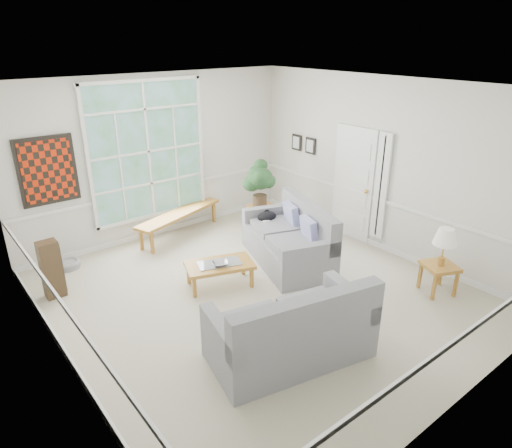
{
  "coord_description": "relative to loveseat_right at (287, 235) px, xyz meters",
  "views": [
    {
      "loc": [
        -3.71,
        -4.6,
        3.61
      ],
      "look_at": [
        0.1,
        0.2,
        1.05
      ],
      "focal_mm": 32.0,
      "sensor_mm": 36.0,
      "label": 1
    }
  ],
  "objects": [
    {
      "name": "wall_left",
      "position": [
        -3.78,
        -0.53,
        0.99
      ],
      "size": [
        0.02,
        6.0,
        3.0
      ],
      "primitive_type": "cube",
      "color": "silver",
      "rests_on": "ground"
    },
    {
      "name": "pet_bed",
      "position": [
        -2.99,
        2.12,
        -0.45
      ],
      "size": [
        0.5,
        0.5,
        0.12
      ],
      "primitive_type": "cylinder",
      "rotation": [
        0.0,
        0.0,
        0.3
      ],
      "color": "gray",
      "rests_on": "floor"
    },
    {
      "name": "window_bench",
      "position": [
        -0.85,
        2.12,
        -0.28
      ],
      "size": [
        2.01,
        1.0,
        0.46
      ],
      "primitive_type": "cube",
      "rotation": [
        0.0,
        0.0,
        0.32
      ],
      "color": "#AC742B",
      "rests_on": "floor"
    },
    {
      "name": "wall_front",
      "position": [
        -1.03,
        -3.53,
        0.99
      ],
      "size": [
        5.5,
        0.02,
        3.0
      ],
      "primitive_type": "cube",
      "color": "silver",
      "rests_on": "ground"
    },
    {
      "name": "houseplant",
      "position": [
        0.52,
        1.37,
        0.45
      ],
      "size": [
        0.74,
        0.74,
        0.93
      ],
      "primitive_type": null,
      "rotation": [
        0.0,
        0.0,
        0.51
      ],
      "color": "#224824",
      "rests_on": "end_table"
    },
    {
      "name": "wall_frame_near",
      "position": [
        1.68,
        1.22,
        1.04
      ],
      "size": [
        0.04,
        0.26,
        0.32
      ],
      "primitive_type": "cube",
      "color": "black",
      "rests_on": "wall_right"
    },
    {
      "name": "loveseat_right",
      "position": [
        0.0,
        0.0,
        0.0
      ],
      "size": [
        1.52,
        2.09,
        1.02
      ],
      "primitive_type": "cube",
      "rotation": [
        0.0,
        0.0,
        -0.33
      ],
      "color": "gray",
      "rests_on": "floor"
    },
    {
      "name": "ceiling",
      "position": [
        -1.03,
        -0.53,
        2.49
      ],
      "size": [
        5.5,
        6.0,
        0.02
      ],
      "primitive_type": "cube",
      "color": "white",
      "rests_on": "ground"
    },
    {
      "name": "table_lamp",
      "position": [
        1.1,
        -2.15,
        0.25
      ],
      "size": [
        0.48,
        0.48,
        0.58
      ],
      "primitive_type": null,
      "rotation": [
        0.0,
        0.0,
        -0.67
      ],
      "color": "white",
      "rests_on": "side_table"
    },
    {
      "name": "coffee_table",
      "position": [
        -1.34,
        0.06,
        -0.32
      ],
      "size": [
        1.14,
        0.86,
        0.38
      ],
      "primitive_type": "cube",
      "rotation": [
        0.0,
        0.0,
        -0.34
      ],
      "color": "#AC742B",
      "rests_on": "floor"
    },
    {
      "name": "wall_back",
      "position": [
        -1.03,
        2.47,
        0.99
      ],
      "size": [
        5.5,
        0.02,
        3.0
      ],
      "primitive_type": "cube",
      "color": "silver",
      "rests_on": "ground"
    },
    {
      "name": "wall_right",
      "position": [
        1.72,
        -0.53,
        0.99
      ],
      "size": [
        0.02,
        6.0,
        3.0
      ],
      "primitive_type": "cube",
      "color": "silver",
      "rests_on": "ground"
    },
    {
      "name": "entry_door",
      "position": [
        1.68,
        0.07,
        0.54
      ],
      "size": [
        0.08,
        0.9,
        2.1
      ],
      "primitive_type": "cube",
      "color": "white",
      "rests_on": "floor"
    },
    {
      "name": "floor",
      "position": [
        -1.03,
        -0.53,
        -0.51
      ],
      "size": [
        5.5,
        6.0,
        0.01
      ],
      "primitive_type": "cube",
      "color": "#B4AD96",
      "rests_on": "ground"
    },
    {
      "name": "end_table",
      "position": [
        0.59,
        1.37,
        -0.26
      ],
      "size": [
        0.58,
        0.58,
        0.49
      ],
      "primitive_type": "cube",
      "rotation": [
        0.0,
        0.0,
        0.2
      ],
      "color": "#AC742B",
      "rests_on": "floor"
    },
    {
      "name": "door_sidelight",
      "position": [
        1.68,
        -0.56,
        0.64
      ],
      "size": [
        0.08,
        0.26,
        1.9
      ],
      "primitive_type": "cube",
      "color": "white",
      "rests_on": "wall_right"
    },
    {
      "name": "side_table",
      "position": [
        1.11,
        -2.14,
        -0.28
      ],
      "size": [
        0.6,
        0.6,
        0.46
      ],
      "primitive_type": "cube",
      "rotation": [
        0.0,
        0.0,
        -0.43
      ],
      "color": "#AC742B",
      "rests_on": "floor"
    },
    {
      "name": "cat",
      "position": [
        0.11,
        0.66,
        0.1
      ],
      "size": [
        0.41,
        0.31,
        0.18
      ],
      "primitive_type": "ellipsoid",
      "rotation": [
        0.0,
        0.0,
        -0.12
      ],
      "color": "black",
      "rests_on": "loveseat_right"
    },
    {
      "name": "wall_art",
      "position": [
        -2.98,
        2.42,
        1.09
      ],
      "size": [
        0.9,
        0.06,
        1.1
      ],
      "primitive_type": "cube",
      "color": "maroon",
      "rests_on": "wall_back"
    },
    {
      "name": "loveseat_front",
      "position": [
        -1.63,
        -1.85,
        0.0
      ],
      "size": [
        2.05,
        1.36,
        1.02
      ],
      "primitive_type": "cube",
      "rotation": [
        0.0,
        0.0,
        -0.21
      ],
      "color": "gray",
      "rests_on": "floor"
    },
    {
      "name": "wall_frame_far",
      "position": [
        1.68,
        1.62,
        1.04
      ],
      "size": [
        0.04,
        0.26,
        0.32
      ],
      "primitive_type": "cube",
      "color": "black",
      "rests_on": "wall_right"
    },
    {
      "name": "floor_speaker",
      "position": [
        -3.43,
        1.33,
        -0.07
      ],
      "size": [
        0.28,
        0.22,
        0.88
      ],
      "primitive_type": "cube",
      "rotation": [
        0.0,
        0.0,
        0.02
      ],
      "color": "#3C2B1A",
      "rests_on": "floor"
    },
    {
      "name": "pewter_bowl",
      "position": [
        -1.36,
        0.0,
        -0.09
      ],
      "size": [
        0.38,
        0.38,
        0.07
      ],
      "primitive_type": "imported",
      "rotation": [
        0.0,
        0.0,
        -0.37
      ],
      "color": "gray",
      "rests_on": "coffee_table"
    },
    {
      "name": "window_back",
      "position": [
        -1.23,
        2.43,
        1.14
      ],
      "size": [
        2.3,
        0.08,
        2.4
      ],
      "primitive_type": "cube",
      "color": "white",
      "rests_on": "wall_back"
    }
  ]
}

